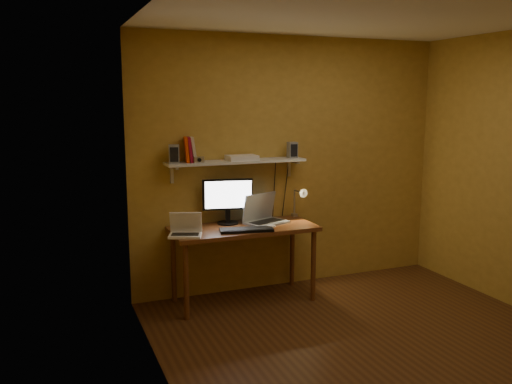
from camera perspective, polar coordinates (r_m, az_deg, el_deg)
name	(u,v)px	position (r m, az deg, el deg)	size (l,w,h in m)	color
room	(380,186)	(4.31, 12.93, 0.58)	(3.44, 3.24, 2.64)	#502E14
desk	(244,235)	(5.25, -1.32, -4.59)	(1.40, 0.60, 0.75)	brown
wall_shelf	(236,162)	(5.31, -2.09, 3.18)	(1.40, 0.25, 0.21)	silver
monitor	(228,199)	(5.31, -3.00, -0.71)	(0.49, 0.25, 0.45)	black
laptop	(263,215)	(5.39, 0.75, -2.45)	(0.47, 0.40, 0.29)	gray
netbook	(186,229)	(4.93, -7.43, -3.92)	(0.34, 0.29, 0.21)	white
keyboard	(246,230)	(5.06, -1.01, -4.01)	(0.50, 0.17, 0.03)	black
mouse	(271,226)	(5.17, 1.57, -3.64)	(0.10, 0.06, 0.04)	white
desk_lamp	(299,199)	(5.56, 4.59, -0.70)	(0.09, 0.23, 0.38)	silver
speaker_left	(174,154)	(5.10, -8.61, 3.97)	(0.10, 0.10, 0.17)	gray
speaker_right	(292,150)	(5.53, 3.85, 4.44)	(0.09, 0.09, 0.16)	gray
books	(190,150)	(5.17, -6.97, 4.45)	(0.15, 0.17, 0.24)	#E53700
shelf_camera	(199,160)	(5.11, -6.03, 3.39)	(0.10, 0.04, 0.06)	silver
router	(242,158)	(5.30, -1.50, 3.63)	(0.29, 0.20, 0.05)	white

